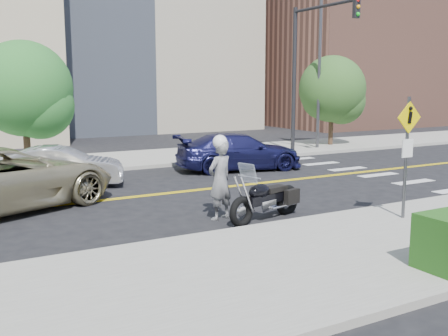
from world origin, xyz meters
TOP-DOWN VIEW (x-y plane):
  - ground_plane at (0.00, 0.00)m, footprint 120.00×120.00m
  - sidewalk_near at (0.00, -7.50)m, footprint 60.00×5.00m
  - sidewalk_far at (0.00, 7.50)m, footprint 60.00×5.00m
  - building_mid at (8.00, 26.00)m, footprint 18.00×14.00m
  - building_right at (26.00, 20.00)m, footprint 14.00×12.00m
  - lamp_post at (12.00, 6.50)m, footprint 0.16×0.16m
  - traffic_light at (10.00, 5.08)m, footprint 0.28×4.50m
  - pedestrian_sign at (4.20, -6.31)m, footprint 0.78×0.08m
  - motorcyclist at (0.42, -3.70)m, footprint 0.86×0.69m
  - motorcycle at (1.47, -4.24)m, footprint 2.64×1.43m
  - parked_car_silver at (-2.17, 2.80)m, footprint 4.44×2.79m
  - parked_car_blue at (4.98, 2.90)m, footprint 5.47×3.04m
  - tree_far_a at (-2.56, 6.93)m, footprint 3.79×3.79m
  - tree_far_b at (13.50, 7.18)m, footprint 3.64×3.64m

SIDE VIEW (x-z plane):
  - ground_plane at x=0.00m, z-range 0.00..0.00m
  - sidewalk_near at x=0.00m, z-range 0.00..0.15m
  - sidewalk_far at x=0.00m, z-range 0.00..0.15m
  - parked_car_silver at x=-2.17m, z-range 0.00..1.38m
  - parked_car_blue at x=4.98m, z-range 0.00..1.50m
  - motorcycle at x=1.47m, z-range 0.00..1.54m
  - motorcyclist at x=0.42m, z-range 0.00..2.19m
  - pedestrian_sign at x=4.20m, z-range 0.46..3.46m
  - tree_far_b at x=13.50m, z-range 0.69..5.73m
  - tree_far_a at x=-2.56m, z-range 0.69..5.87m
  - lamp_post at x=12.00m, z-range 0.15..8.15m
  - traffic_light at x=10.00m, z-range 1.17..8.17m
  - building_right at x=26.00m, z-range 0.00..12.00m
  - building_mid at x=8.00m, z-range 0.00..20.00m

